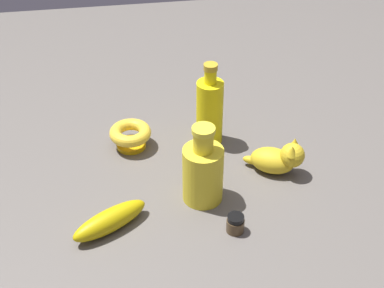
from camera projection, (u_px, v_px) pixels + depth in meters
ground at (192, 172)px, 1.30m from camera, size 2.00×2.00×0.00m
bowl at (130, 135)px, 1.35m from camera, size 0.10×0.10×0.06m
banana at (110, 220)px, 1.14m from camera, size 0.13×0.17×0.05m
bottle_tall at (210, 110)px, 1.34m from camera, size 0.06×0.06×0.21m
cat_figurine at (278, 158)px, 1.28m from camera, size 0.11×0.13×0.09m
nail_polish_jar at (235, 223)px, 1.14m from camera, size 0.04×0.04×0.04m
bottle_short at (203, 171)px, 1.18m from camera, size 0.09×0.09×0.19m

